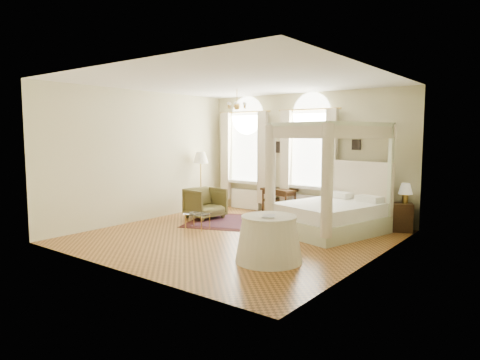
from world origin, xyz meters
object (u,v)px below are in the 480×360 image
object	(u,v)px
stool	(273,201)
coffee_table	(197,215)
canopy_bed	(329,208)
nightstand	(402,217)
armchair	(205,203)
floor_lamp	(201,161)
writing_desk	(279,192)
side_table	(269,239)

from	to	relation	value
stool	coffee_table	bearing A→B (deg)	-97.38
canopy_bed	nightstand	xyz separation A→B (m)	(1.26, 1.15, -0.24)
armchair	floor_lamp	size ratio (longest dim) A/B	0.52
writing_desk	floor_lamp	world-z (taller)	floor_lamp
canopy_bed	coffee_table	world-z (taller)	canopy_bed
nightstand	floor_lamp	size ratio (longest dim) A/B	0.38
coffee_table	floor_lamp	world-z (taller)	floor_lamp
coffee_table	writing_desk	bearing A→B (deg)	78.67
armchair	coffee_table	world-z (taller)	armchair
nightstand	side_table	bearing A→B (deg)	-106.41
stool	coffee_table	distance (m)	2.70
nightstand	writing_desk	bearing A→B (deg)	180.00
writing_desk	side_table	bearing A→B (deg)	-59.87
coffee_table	floor_lamp	xyz separation A→B (m)	(-1.55, 1.80, 1.12)
canopy_bed	writing_desk	world-z (taller)	canopy_bed
nightstand	canopy_bed	bearing A→B (deg)	-137.45
armchair	writing_desk	bearing A→B (deg)	-27.27
stool	side_table	distance (m)	4.48
armchair	side_table	xyz separation A→B (m)	(3.47, -2.19, -0.01)
floor_lamp	side_table	size ratio (longest dim) A/B	1.45
writing_desk	armchair	bearing A→B (deg)	-128.48
canopy_bed	stool	size ratio (longest dim) A/B	6.18
stool	side_table	xyz separation A→B (m)	(2.39, -3.79, 0.04)
canopy_bed	coffee_table	bearing A→B (deg)	-149.57
writing_desk	floor_lamp	size ratio (longest dim) A/B	0.61
canopy_bed	floor_lamp	bearing A→B (deg)	176.23
nightstand	stool	xyz separation A→B (m)	(-3.50, 0.00, 0.04)
armchair	canopy_bed	bearing A→B (deg)	-71.17
armchair	coffee_table	xyz separation A→B (m)	(0.73, -1.08, -0.07)
coffee_table	armchair	bearing A→B (deg)	124.25
nightstand	armchair	distance (m)	4.86
canopy_bed	floor_lamp	distance (m)	4.25
canopy_bed	armchair	size ratio (longest dim) A/B	2.99
canopy_bed	floor_lamp	world-z (taller)	canopy_bed
canopy_bed	writing_desk	bearing A→B (deg)	150.73
coffee_table	side_table	distance (m)	2.95
coffee_table	floor_lamp	size ratio (longest dim) A/B	0.34
nightstand	coffee_table	size ratio (longest dim) A/B	1.12
canopy_bed	writing_desk	size ratio (longest dim) A/B	2.55
nightstand	armchair	size ratio (longest dim) A/B	0.72
armchair	coffee_table	bearing A→B (deg)	-134.54
stool	writing_desk	bearing A→B (deg)	-0.00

